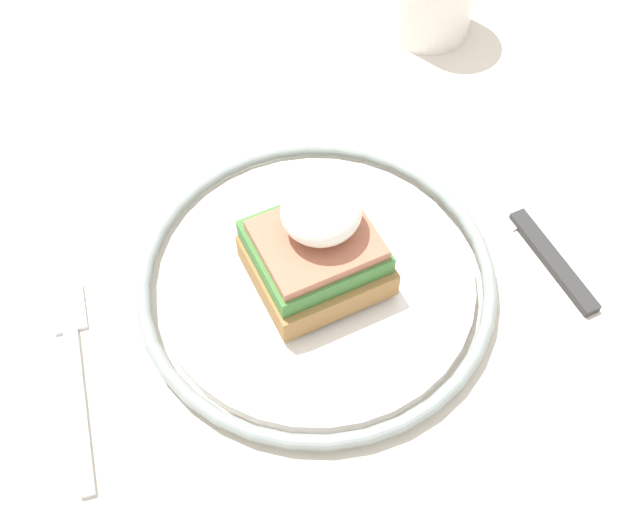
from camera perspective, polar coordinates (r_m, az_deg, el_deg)
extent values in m
cube|color=beige|center=(0.57, 0.26, -3.80)|extent=(0.89, 0.90, 0.03)
cylinder|color=beige|center=(1.19, 8.67, 8.66)|extent=(0.06, 0.06, 0.71)
cylinder|color=white|center=(0.56, 0.00, -1.75)|extent=(0.22, 0.22, 0.01)
torus|color=gray|center=(0.55, 0.00, -1.47)|extent=(0.25, 0.25, 0.01)
cube|color=#9E703D|center=(0.54, 0.00, -0.56)|extent=(0.08, 0.08, 0.02)
cube|color=#427A38|center=(0.53, -0.14, 0.77)|extent=(0.08, 0.07, 0.01)
cube|color=#AD664C|center=(0.52, -0.38, 1.11)|extent=(0.07, 0.06, 0.01)
ellipsoid|color=white|center=(0.50, 0.08, 3.18)|extent=(0.05, 0.05, 0.03)
cube|color=silver|center=(0.54, -16.77, -10.34)|extent=(0.03, 0.12, 0.00)
cube|color=silver|center=(0.58, -17.43, -3.62)|extent=(0.03, 0.04, 0.00)
cube|color=#2D2D2D|center=(0.59, 16.24, -0.34)|extent=(0.01, 0.09, 0.01)
cube|color=silver|center=(0.64, 11.12, 6.23)|extent=(0.02, 0.13, 0.00)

